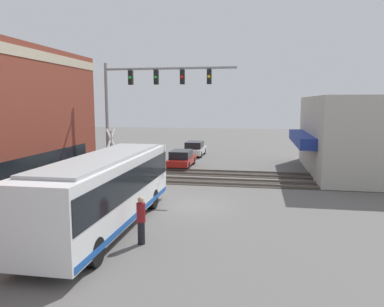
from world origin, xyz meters
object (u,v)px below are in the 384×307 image
(city_bus, at_px, (106,189))
(pedestrian_near_bus, at_px, (141,220))
(parked_car_white, at_px, (195,149))
(parked_car_red, at_px, (182,159))
(crossing_signal, at_px, (111,151))
(pedestrian_at_crossing, at_px, (134,171))

(city_bus, distance_m, pedestrian_near_bus, 2.65)
(parked_car_white, bearing_deg, parked_car_red, 180.00)
(city_bus, bearing_deg, crossing_signal, 20.60)
(parked_car_red, height_order, pedestrian_near_bus, pedestrian_near_bus)
(city_bus, bearing_deg, parked_car_red, -0.00)
(pedestrian_near_bus, bearing_deg, pedestrian_at_crossing, 20.25)
(crossing_signal, distance_m, pedestrian_at_crossing, 2.03)
(parked_car_white, xyz_separation_m, pedestrian_at_crossing, (-13.91, 1.76, 0.21))
(pedestrian_at_crossing, bearing_deg, city_bus, -168.70)
(crossing_signal, bearing_deg, pedestrian_near_bus, -152.07)
(crossing_signal, bearing_deg, pedestrian_at_crossing, -60.40)
(crossing_signal, relative_size, pedestrian_at_crossing, 2.18)
(city_bus, xyz_separation_m, pedestrian_at_crossing, (8.79, 1.76, -0.87))
(parked_car_red, distance_m, pedestrian_at_crossing, 7.43)
(parked_car_red, height_order, pedestrian_at_crossing, pedestrian_at_crossing)
(city_bus, distance_m, parked_car_red, 16.05)
(crossing_signal, relative_size, pedestrian_near_bus, 2.04)
(city_bus, distance_m, parked_car_white, 22.73)
(crossing_signal, xyz_separation_m, pedestrian_at_crossing, (0.72, -1.28, -1.40))
(city_bus, xyz_separation_m, parked_car_white, (22.70, -0.00, -1.07))
(city_bus, height_order, parked_car_white, city_bus)
(parked_car_white, bearing_deg, pedestrian_at_crossing, 172.80)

